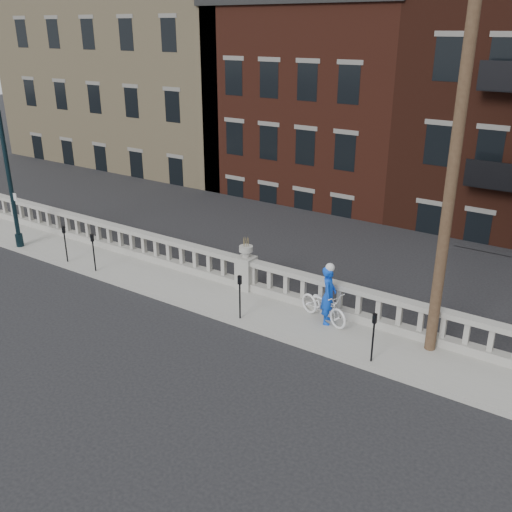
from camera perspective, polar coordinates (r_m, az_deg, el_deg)
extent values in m
plane|color=black|center=(16.05, -9.20, -8.63)|extent=(120.00, 120.00, 0.00)
cube|color=gray|center=(18.01, -2.72, -4.49)|extent=(32.00, 2.20, 0.15)
cube|color=gray|center=(18.62, -0.98, -2.87)|extent=(28.00, 0.34, 0.25)
cube|color=gray|center=(18.28, -1.00, -0.52)|extent=(28.00, 0.34, 0.16)
cube|color=gray|center=(18.44, -0.99, -1.67)|extent=(0.55, 0.55, 1.10)
cylinder|color=gray|center=(18.19, -1.00, 0.21)|extent=(0.24, 0.24, 0.20)
cylinder|color=gray|center=(18.12, -1.01, 0.73)|extent=(0.44, 0.44, 0.18)
cube|color=#605E59|center=(20.14, -0.35, -9.51)|extent=(36.00, 0.50, 5.15)
cube|color=black|center=(39.43, 17.77, 1.09)|extent=(80.00, 44.00, 0.50)
cube|color=#595651|center=(24.41, 1.30, -5.07)|extent=(16.00, 7.00, 4.00)
cube|color=tan|center=(40.91, -7.14, 17.46)|extent=(18.00, 16.00, 20.00)
cube|color=#471E14|center=(33.38, 9.40, 11.15)|extent=(10.00, 14.00, 14.00)
cube|color=black|center=(32.84, 10.23, 23.49)|extent=(10.30, 14.30, 0.30)
cylinder|color=#422D1E|center=(14.22, 19.18, 8.82)|extent=(0.28, 0.28, 10.00)
cylinder|color=black|center=(23.95, -22.58, 1.48)|extent=(0.28, 0.28, 0.50)
cylinder|color=black|center=(23.30, -23.41, 6.90)|extent=(0.16, 0.16, 5.20)
cube|color=silver|center=(23.32, -22.99, 5.44)|extent=(0.22, 0.02, 0.30)
cylinder|color=black|center=(21.65, -18.48, 0.81)|extent=(0.05, 0.05, 1.10)
cube|color=black|center=(21.42, -18.69, 2.51)|extent=(0.10, 0.08, 0.26)
cube|color=black|center=(21.39, -18.80, 2.58)|extent=(0.06, 0.01, 0.08)
cylinder|color=black|center=(20.53, -15.88, -0.02)|extent=(0.05, 0.05, 1.10)
cube|color=black|center=(20.30, -16.08, 1.76)|extent=(0.10, 0.08, 0.26)
cube|color=black|center=(20.26, -16.18, 1.83)|extent=(0.06, 0.01, 0.08)
cylinder|color=black|center=(16.57, -1.62, -4.55)|extent=(0.05, 0.05, 1.10)
cube|color=black|center=(16.27, -1.65, -2.40)|extent=(0.10, 0.08, 0.26)
cube|color=black|center=(16.22, -1.74, -2.33)|extent=(0.06, 0.01, 0.08)
cylinder|color=black|center=(14.82, 11.59, -8.45)|extent=(0.05, 0.05, 1.10)
cube|color=black|center=(14.49, 11.79, -6.13)|extent=(0.10, 0.08, 0.26)
cube|color=black|center=(14.44, 11.73, -6.06)|extent=(0.06, 0.01, 0.08)
imported|color=white|center=(16.60, 6.79, -4.93)|extent=(1.91, 1.18, 0.95)
imported|color=blue|center=(16.34, 7.27, -3.89)|extent=(0.59, 0.73, 1.73)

